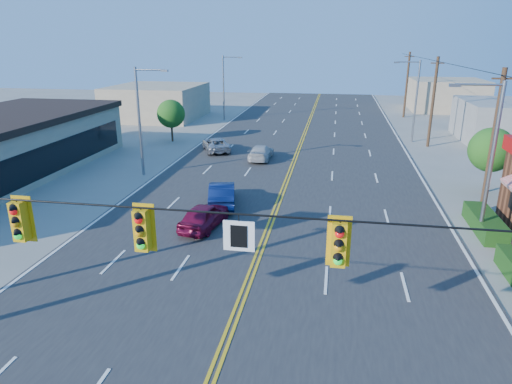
% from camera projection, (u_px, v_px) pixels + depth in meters
% --- Properties ---
extents(road, '(20.00, 120.00, 0.06)m').
position_uv_depth(road, '(283.00, 190.00, 31.25)').
color(road, '#2D2D30').
rests_on(road, ground).
extents(signal_span, '(24.32, 0.34, 9.00)m').
position_uv_depth(signal_span, '(186.00, 254.00, 11.04)').
color(signal_span, '#47301E').
rests_on(signal_span, ground).
extents(streetlight_se, '(2.55, 0.25, 8.00)m').
position_uv_depth(streetlight_se, '(488.00, 153.00, 22.45)').
color(streetlight_se, gray).
rests_on(streetlight_se, ground).
extents(streetlight_ne, '(2.55, 0.25, 8.00)m').
position_uv_depth(streetlight_ne, '(414.00, 97.00, 44.88)').
color(streetlight_ne, gray).
rests_on(streetlight_ne, ground).
extents(streetlight_sw, '(2.55, 0.25, 8.00)m').
position_uv_depth(streetlight_sw, '(142.00, 116.00, 33.46)').
color(streetlight_sw, gray).
rests_on(streetlight_sw, ground).
extents(streetlight_nw, '(2.55, 0.25, 8.00)m').
position_uv_depth(streetlight_nw, '(225.00, 84.00, 57.76)').
color(streetlight_nw, gray).
rests_on(streetlight_nw, ground).
extents(utility_pole_near, '(0.28, 0.28, 8.40)m').
position_uv_depth(utility_pole_near, '(493.00, 143.00, 26.06)').
color(utility_pole_near, '#47301E').
rests_on(utility_pole_near, ground).
extents(utility_pole_mid, '(0.28, 0.28, 8.40)m').
position_uv_depth(utility_pole_mid, '(433.00, 103.00, 42.88)').
color(utility_pole_mid, '#47301E').
rests_on(utility_pole_mid, ground).
extents(utility_pole_far, '(0.28, 0.28, 8.40)m').
position_uv_depth(utility_pole_far, '(407.00, 85.00, 59.70)').
color(utility_pole_far, '#47301E').
rests_on(utility_pole_far, ground).
extents(tree_kfc_rear, '(2.94, 2.94, 4.41)m').
position_uv_depth(tree_kfc_rear, '(491.00, 150.00, 29.98)').
color(tree_kfc_rear, '#47301E').
rests_on(tree_kfc_rear, ground).
extents(tree_west, '(2.80, 2.80, 4.20)m').
position_uv_depth(tree_west, '(171.00, 114.00, 45.58)').
color(tree_west, '#47301E').
rests_on(tree_west, ground).
extents(bld_west_far, '(11.00, 12.00, 4.20)m').
position_uv_depth(bld_west_far, '(158.00, 102.00, 60.03)').
color(bld_west_far, tan).
rests_on(bld_west_far, ground).
extents(bld_east_far, '(10.00, 10.00, 4.40)m').
position_uv_depth(bld_east_far, '(446.00, 95.00, 66.69)').
color(bld_east_far, tan).
rests_on(bld_east_far, ground).
extents(car_magenta, '(2.21, 4.20, 1.36)m').
position_uv_depth(car_magenta, '(204.00, 217.00, 24.77)').
color(car_magenta, maroon).
rests_on(car_magenta, ground).
extents(car_blue, '(2.47, 4.63, 1.45)m').
position_uv_depth(car_blue, '(222.00, 194.00, 28.20)').
color(car_blue, '#0D1B4C').
rests_on(car_blue, ground).
extents(car_white, '(1.78, 4.28, 1.24)m').
position_uv_depth(car_white, '(261.00, 153.00, 39.05)').
color(car_white, '#B9B9B9').
rests_on(car_white, ground).
extents(car_silver, '(3.74, 4.98, 1.26)m').
position_uv_depth(car_silver, '(216.00, 145.00, 41.95)').
color(car_silver, '#A5A5AA').
rests_on(car_silver, ground).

